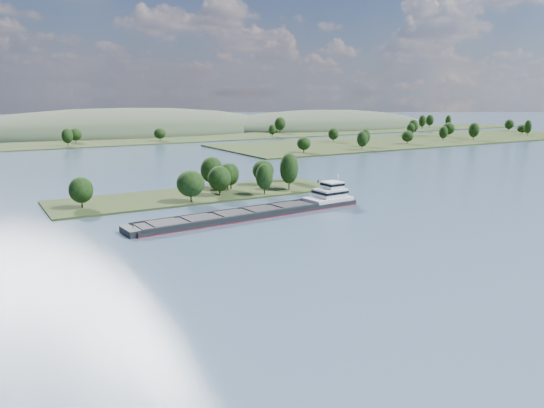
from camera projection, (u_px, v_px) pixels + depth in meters
ground at (289, 234)px, 134.19m from camera, size 1800.00×1800.00×0.00m
tree_island at (215, 184)px, 186.15m from camera, size 100.00×30.81×14.58m
right_bank at (423, 139)px, 400.05m from camera, size 320.00×90.00×14.72m
back_shoreline at (90, 143)px, 375.00m from camera, size 900.00×60.00×15.16m
hill_east at (322, 127)px, 558.23m from camera, size 260.00×140.00×36.00m
hill_west at (125, 132)px, 485.22m from camera, size 320.00×160.00×44.00m
cargo_barge at (266, 210)px, 156.41m from camera, size 75.20×14.55×10.11m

